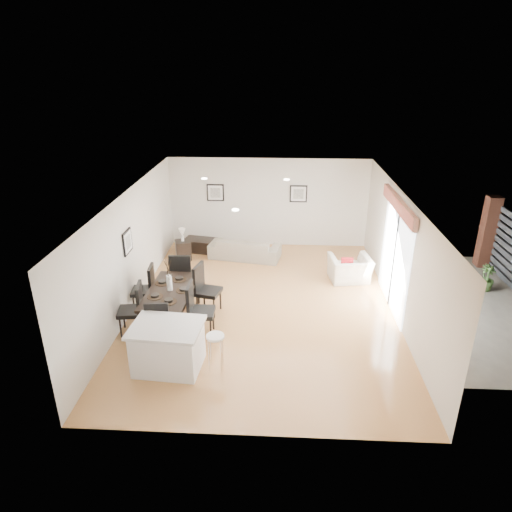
# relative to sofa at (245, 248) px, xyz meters

# --- Properties ---
(ground) EXTENTS (8.00, 8.00, 0.00)m
(ground) POSITION_rel_sofa_xyz_m (0.64, -2.88, -0.30)
(ground) COLOR #BF804E
(ground) RESTS_ON ground
(wall_back) EXTENTS (6.00, 0.04, 2.70)m
(wall_back) POSITION_rel_sofa_xyz_m (0.64, 1.12, 1.05)
(wall_back) COLOR silver
(wall_back) RESTS_ON ground
(wall_front) EXTENTS (6.00, 0.04, 2.70)m
(wall_front) POSITION_rel_sofa_xyz_m (0.64, -6.88, 1.05)
(wall_front) COLOR silver
(wall_front) RESTS_ON ground
(wall_left) EXTENTS (0.04, 8.00, 2.70)m
(wall_left) POSITION_rel_sofa_xyz_m (-2.36, -2.88, 1.05)
(wall_left) COLOR silver
(wall_left) RESTS_ON ground
(wall_right) EXTENTS (0.04, 8.00, 2.70)m
(wall_right) POSITION_rel_sofa_xyz_m (3.64, -2.88, 1.05)
(wall_right) COLOR silver
(wall_right) RESTS_ON ground
(ceiling) EXTENTS (6.00, 8.00, 0.02)m
(ceiling) POSITION_rel_sofa_xyz_m (0.64, -2.88, 2.40)
(ceiling) COLOR white
(ceiling) RESTS_ON wall_back
(sofa) EXTENTS (2.15, 1.15, 0.60)m
(sofa) POSITION_rel_sofa_xyz_m (0.00, 0.00, 0.00)
(sofa) COLOR gray
(sofa) RESTS_ON ground
(armchair) EXTENTS (1.13, 1.03, 0.66)m
(armchair) POSITION_rel_sofa_xyz_m (2.84, -1.36, 0.03)
(armchair) COLOR silver
(armchair) RESTS_ON ground
(courtyard_plant_b) EXTENTS (0.43, 0.43, 0.67)m
(courtyard_plant_b) POSITION_rel_sofa_xyz_m (6.18, -1.70, 0.04)
(courtyard_plant_b) COLOR #3E6029
(courtyard_plant_b) RESTS_ON ground
(dining_table) EXTENTS (1.00, 1.90, 0.78)m
(dining_table) POSITION_rel_sofa_xyz_m (-1.33, -3.64, 0.40)
(dining_table) COLOR black
(dining_table) RESTS_ON ground
(dining_chair_wnear) EXTENTS (0.57, 0.57, 1.11)m
(dining_chair_wnear) POSITION_rel_sofa_xyz_m (-1.98, -4.09, 0.32)
(dining_chair_wnear) COLOR black
(dining_chair_wnear) RESTS_ON ground
(dining_chair_wfar) EXTENTS (0.54, 0.54, 1.10)m
(dining_chair_wfar) POSITION_rel_sofa_xyz_m (-1.98, -3.16, 0.32)
(dining_chair_wfar) COLOR black
(dining_chair_wfar) RESTS_ON ground
(dining_chair_enear) EXTENTS (0.53, 0.53, 1.16)m
(dining_chair_enear) POSITION_rel_sofa_xyz_m (-0.68, -4.11, 0.35)
(dining_chair_enear) COLOR black
(dining_chair_enear) RESTS_ON ground
(dining_chair_efar) EXTENTS (0.62, 0.62, 1.15)m
(dining_chair_efar) POSITION_rel_sofa_xyz_m (-0.67, -3.15, 0.35)
(dining_chair_efar) COLOR black
(dining_chair_efar) RESTS_ON ground
(dining_chair_head) EXTENTS (0.51, 0.51, 1.04)m
(dining_chair_head) POSITION_rel_sofa_xyz_m (-1.33, -4.80, 0.28)
(dining_chair_head) COLOR black
(dining_chair_head) RESTS_ON ground
(dining_chair_foot) EXTENTS (0.53, 0.53, 1.14)m
(dining_chair_foot) POSITION_rel_sofa_xyz_m (-1.32, -2.49, 0.34)
(dining_chair_foot) COLOR black
(dining_chair_foot) RESTS_ON ground
(vase) EXTENTS (0.87, 1.37, 0.72)m
(vase) POSITION_rel_sofa_xyz_m (-1.33, -3.64, 0.76)
(vase) COLOR white
(vase) RESTS_ON dining_table
(coffee_table) EXTENTS (1.03, 0.73, 0.38)m
(coffee_table) POSITION_rel_sofa_xyz_m (-1.39, 0.47, -0.11)
(coffee_table) COLOR black
(coffee_table) RESTS_ON ground
(side_table) EXTENTS (0.53, 0.53, 0.56)m
(side_table) POSITION_rel_sofa_xyz_m (-1.77, -0.18, -0.02)
(side_table) COLOR black
(side_table) RESTS_ON ground
(table_lamp) EXTENTS (0.19, 0.19, 0.37)m
(table_lamp) POSITION_rel_sofa_xyz_m (-1.77, -0.18, 0.51)
(table_lamp) COLOR white
(table_lamp) RESTS_ON side_table
(cushion) EXTENTS (0.30, 0.10, 0.30)m
(cushion) POSITION_rel_sofa_xyz_m (2.74, -1.45, 0.23)
(cushion) COLOR #A6151A
(cushion) RESTS_ON armchair
(kitchen_island) EXTENTS (1.35, 1.08, 0.90)m
(kitchen_island) POSITION_rel_sofa_xyz_m (-1.02, -5.25, 0.16)
(kitchen_island) COLOR white
(kitchen_island) RESTS_ON ground
(bar_stool) EXTENTS (0.33, 0.33, 0.73)m
(bar_stool) POSITION_rel_sofa_xyz_m (-0.13, -5.25, 0.33)
(bar_stool) COLOR white
(bar_stool) RESTS_ON ground
(framed_print_back_left) EXTENTS (0.52, 0.04, 0.52)m
(framed_print_back_left) POSITION_rel_sofa_xyz_m (-0.96, 1.09, 1.35)
(framed_print_back_left) COLOR black
(framed_print_back_left) RESTS_ON wall_back
(framed_print_back_right) EXTENTS (0.52, 0.04, 0.52)m
(framed_print_back_right) POSITION_rel_sofa_xyz_m (1.54, 1.09, 1.35)
(framed_print_back_right) COLOR black
(framed_print_back_right) RESTS_ON wall_back
(framed_print_left_wall) EXTENTS (0.04, 0.52, 0.52)m
(framed_print_left_wall) POSITION_rel_sofa_xyz_m (-2.33, -3.08, 1.35)
(framed_print_left_wall) COLOR black
(framed_print_left_wall) RESTS_ON wall_left
(sliding_door) EXTENTS (0.12, 2.70, 2.57)m
(sliding_door) POSITION_rel_sofa_xyz_m (3.59, -2.58, 1.37)
(sliding_door) COLOR white
(sliding_door) RESTS_ON wall_right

